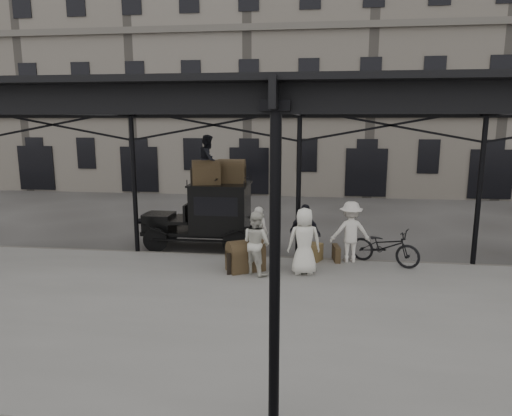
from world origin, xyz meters
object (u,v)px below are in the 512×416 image
at_px(taxi, 211,213).
at_px(bicycle, 385,246).
at_px(steamer_trunk_platform, 245,258).
at_px(porter_left, 259,232).
at_px(porter_official, 305,233).
at_px(steamer_trunk_roof_near, 206,174).

height_order(taxi, bicycle, taxi).
relative_size(bicycle, steamer_trunk_platform, 2.06).
xyz_separation_m(taxi, porter_left, (1.75, -1.37, -0.27)).
distance_m(porter_official, bicycle, 2.28).
height_order(porter_left, porter_official, porter_official).
relative_size(taxi, steamer_trunk_platform, 3.76).
relative_size(porter_official, steamer_trunk_platform, 1.73).
bearing_deg(steamer_trunk_platform, porter_left, 48.96).
xyz_separation_m(taxi, steamer_trunk_platform, (1.53, -2.56, -0.70)).
height_order(bicycle, steamer_trunk_roof_near, steamer_trunk_roof_near).
xyz_separation_m(porter_left, bicycle, (3.62, -0.15, -0.25)).
relative_size(steamer_trunk_roof_near, steamer_trunk_platform, 0.91).
bearing_deg(porter_official, taxi, 1.71).
bearing_deg(porter_official, porter_left, 21.54).
distance_m(porter_left, steamer_trunk_roof_near, 2.66).
xyz_separation_m(taxi, bicycle, (5.37, -1.51, -0.53)).
xyz_separation_m(bicycle, steamer_trunk_platform, (-3.84, -1.05, -0.17)).
bearing_deg(steamer_trunk_platform, bicycle, -15.35).
height_order(taxi, porter_left, taxi).
height_order(taxi, porter_official, taxi).
relative_size(bicycle, steamer_trunk_roof_near, 2.27).
bearing_deg(steamer_trunk_platform, porter_official, 2.97).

